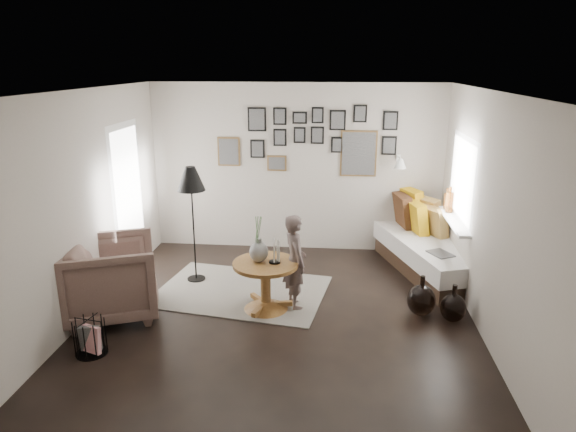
# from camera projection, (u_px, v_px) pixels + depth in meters

# --- Properties ---
(ground) EXTENTS (4.80, 4.80, 0.00)m
(ground) POSITION_uv_depth(u_px,v_px,m) (280.00, 317.00, 6.04)
(ground) COLOR black
(ground) RESTS_ON ground
(wall_back) EXTENTS (4.50, 0.00, 4.50)m
(wall_back) POSITION_uv_depth(u_px,v_px,m) (296.00, 168.00, 7.95)
(wall_back) COLOR #AEA498
(wall_back) RESTS_ON ground
(wall_front) EXTENTS (4.50, 0.00, 4.50)m
(wall_front) POSITION_uv_depth(u_px,v_px,m) (239.00, 313.00, 3.38)
(wall_front) COLOR #AEA498
(wall_front) RESTS_ON ground
(wall_left) EXTENTS (0.00, 4.80, 4.80)m
(wall_left) POSITION_uv_depth(u_px,v_px,m) (84.00, 206.00, 5.87)
(wall_left) COLOR #AEA498
(wall_left) RESTS_ON ground
(wall_right) EXTENTS (0.00, 4.80, 4.80)m
(wall_right) POSITION_uv_depth(u_px,v_px,m) (489.00, 217.00, 5.46)
(wall_right) COLOR #AEA498
(wall_right) RESTS_ON ground
(ceiling) EXTENTS (4.80, 4.80, 0.00)m
(ceiling) POSITION_uv_depth(u_px,v_px,m) (279.00, 91.00, 5.29)
(ceiling) COLOR white
(ceiling) RESTS_ON wall_back
(door_left) EXTENTS (0.00, 2.14, 2.14)m
(door_left) POSITION_uv_depth(u_px,v_px,m) (128.00, 200.00, 7.08)
(door_left) COLOR white
(door_left) RESTS_ON wall_left
(window_right) EXTENTS (0.15, 1.32, 1.30)m
(window_right) POSITION_uv_depth(u_px,v_px,m) (452.00, 214.00, 6.86)
(window_right) COLOR white
(window_right) RESTS_ON wall_right
(gallery_wall) EXTENTS (2.74, 0.03, 1.08)m
(gallery_wall) POSITION_uv_depth(u_px,v_px,m) (315.00, 140.00, 7.78)
(gallery_wall) COLOR brown
(gallery_wall) RESTS_ON wall_back
(wall_sconce) EXTENTS (0.18, 0.36, 0.16)m
(wall_sconce) POSITION_uv_depth(u_px,v_px,m) (400.00, 163.00, 7.51)
(wall_sconce) COLOR white
(wall_sconce) RESTS_ON wall_back
(rug) EXTENTS (2.35, 1.82, 0.01)m
(rug) POSITION_uv_depth(u_px,v_px,m) (241.00, 291.00, 6.72)
(rug) COLOR beige
(rug) RESTS_ON ground
(pedestal_table) EXTENTS (0.78, 0.78, 0.61)m
(pedestal_table) POSITION_uv_depth(u_px,v_px,m) (266.00, 288.00, 6.16)
(pedestal_table) COLOR brown
(pedestal_table) RESTS_ON ground
(vase) EXTENTS (0.22, 0.22, 0.56)m
(vase) POSITION_uv_depth(u_px,v_px,m) (259.00, 248.00, 6.04)
(vase) COLOR black
(vase) RESTS_ON pedestal_table
(candles) EXTENTS (0.13, 0.13, 0.29)m
(candles) POSITION_uv_depth(u_px,v_px,m) (275.00, 252.00, 6.01)
(candles) COLOR black
(candles) RESTS_ON pedestal_table
(daybed) EXTENTS (1.53, 2.30, 1.05)m
(daybed) POSITION_uv_depth(u_px,v_px,m) (431.00, 248.00, 7.35)
(daybed) COLOR black
(daybed) RESTS_ON ground
(magazine_on_daybed) EXTENTS (0.36, 0.40, 0.02)m
(magazine_on_daybed) POSITION_uv_depth(u_px,v_px,m) (440.00, 254.00, 6.68)
(magazine_on_daybed) COLOR black
(magazine_on_daybed) RESTS_ON daybed
(armchair) EXTENTS (1.32, 1.30, 0.93)m
(armchair) POSITION_uv_depth(u_px,v_px,m) (112.00, 278.00, 5.98)
(armchair) COLOR brown
(armchair) RESTS_ON ground
(armchair_cushion) EXTENTS (0.54, 0.55, 0.19)m
(armchair_cushion) POSITION_uv_depth(u_px,v_px,m) (116.00, 276.00, 6.02)
(armchair_cushion) COLOR silver
(armchair_cushion) RESTS_ON armchair
(floor_lamp) EXTENTS (0.37, 0.37, 1.59)m
(floor_lamp) POSITION_uv_depth(u_px,v_px,m) (191.00, 183.00, 6.69)
(floor_lamp) COLOR black
(floor_lamp) RESTS_ON ground
(magazine_basket) EXTENTS (0.36, 0.36, 0.38)m
(magazine_basket) POSITION_uv_depth(u_px,v_px,m) (90.00, 337.00, 5.24)
(magazine_basket) COLOR black
(magazine_basket) RESTS_ON ground
(demijohn_large) EXTENTS (0.33, 0.33, 0.50)m
(demijohn_large) POSITION_uv_depth(u_px,v_px,m) (421.00, 300.00, 6.05)
(demijohn_large) COLOR black
(demijohn_large) RESTS_ON ground
(demijohn_small) EXTENTS (0.29, 0.29, 0.45)m
(demijohn_small) POSITION_uv_depth(u_px,v_px,m) (453.00, 308.00, 5.91)
(demijohn_small) COLOR black
(demijohn_small) RESTS_ON ground
(child) EXTENTS (0.42, 0.50, 1.17)m
(child) POSITION_uv_depth(u_px,v_px,m) (295.00, 262.00, 6.16)
(child) COLOR #534441
(child) RESTS_ON ground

